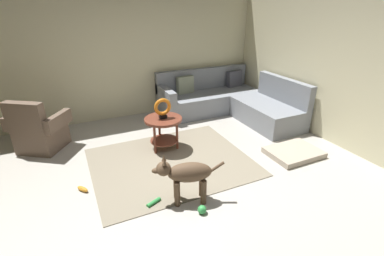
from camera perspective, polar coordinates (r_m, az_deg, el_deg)
name	(u,v)px	position (r m, az deg, el deg)	size (l,w,h in m)	color
ground_plane	(180,194)	(3.68, -2.44, -13.34)	(6.00, 6.00, 0.10)	#B7B2A8
wall_back	(120,50)	(5.81, -14.49, 15.18)	(6.00, 0.12, 2.70)	beige
wall_right	(360,65)	(4.93, 31.22, 11.00)	(0.12, 6.00, 2.70)	beige
area_rug	(171,162)	(4.23, -4.29, -6.95)	(2.30, 1.90, 0.01)	gray
sectional_couch	(229,102)	(5.95, 7.62, 5.38)	(2.20, 2.25, 0.88)	gray
armchair	(39,132)	(5.06, -28.96, -0.63)	(1.00, 0.94, 0.88)	brown
side_table	(163,125)	(4.44, -5.89, 0.55)	(0.60, 0.60, 0.54)	brown
torus_sculpture	(163,108)	(4.33, -6.06, 4.12)	(0.28, 0.08, 0.33)	black
dog_bed_mat	(294,152)	(4.67, 20.18, -4.75)	(0.80, 0.60, 0.09)	#B2A38E
dog	(186,174)	(3.27, -1.24, -9.52)	(0.82, 0.37, 0.63)	brown
dog_toy_ball	(202,210)	(3.29, 2.08, -16.42)	(0.10, 0.10, 0.10)	green
dog_toy_rope	(154,202)	(3.45, -7.86, -14.91)	(0.05, 0.05, 0.19)	green
dog_toy_bone	(83,189)	(3.88, -21.56, -11.59)	(0.18, 0.06, 0.06)	orange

